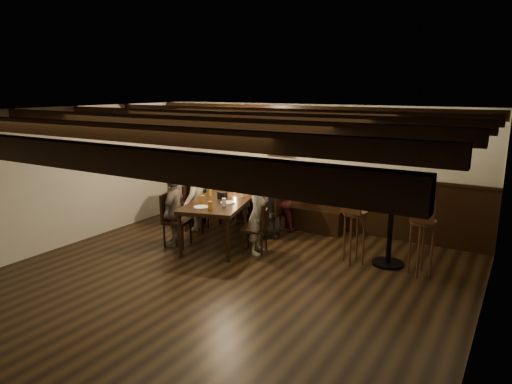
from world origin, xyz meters
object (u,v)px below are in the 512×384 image
Objects in this scene: person_right_far at (258,213)px; person_right_near at (270,202)px; bar_stool_right at (421,246)px; person_bench_right at (283,200)px; chair_right_far at (256,237)px; person_left_far at (174,211)px; chair_left_far at (176,229)px; high_top_table at (391,217)px; bar_stool_left at (354,236)px; chair_left_near at (196,216)px; chair_right_near at (268,221)px; person_bench_centre at (240,195)px; dining_table at (223,202)px; person_bench_left at (196,192)px; person_left_near at (194,194)px.

person_right_near is at bearing -0.00° from person_right_far.
person_bench_right is at bearing 158.62° from bar_stool_right.
chair_right_far is 0.70× the size of person_left_far.
chair_left_far is 0.68× the size of person_right_far.
bar_stool_left is at bearing -157.56° from high_top_table.
person_right_near is at bearing 90.00° from chair_left_near.
person_left_far is at bearing 121.48° from chair_right_near.
person_right_far is (0.03, 0.01, 0.42)m from chair_right_far.
person_right_near is at bearing 173.15° from high_top_table.
person_bench_centre is at bearing 153.43° from person_left_far.
bar_stool_right is at bearing -17.39° from high_top_table.
bar_stool_left is (3.19, -0.07, 0.17)m from chair_left_near.
chair_left_near is 0.96m from person_left_far.
bar_stool_left is (2.37, 0.16, -0.28)m from dining_table.
chair_right_far is at bearing 90.00° from person_left_far.
person_bench_right is at bearing -180.00° from person_bench_left.
bar_stool_left is (3.49, -0.45, -0.20)m from person_bench_left.
person_bench_centre is at bearing 50.20° from chair_right_near.
dining_table is 1.75× the size of person_right_near.
person_left_far is at bearing -0.00° from person_left_near.
person_right_far is (0.23, -1.34, 0.10)m from person_bench_right.
person_right_near is 2.30m from high_top_table.
person_left_near reaches higher than person_right_far.
chair_right_near is at bearing 90.00° from person_right_near.
chair_left_near is at bearing 15.53° from person_bench_right.
person_right_far is at bearing 180.00° from person_right_near.
chair_right_far is (1.38, 0.40, -0.02)m from chair_left_far.
chair_left_near is at bearing 111.91° from person_bench_left.
chair_right_near is (1.13, 1.27, 0.01)m from chair_left_far.
person_right_far reaches higher than chair_left_near.
person_left_far is 1.75m from person_right_near.
dining_table is 0.95m from chair_right_near.
person_bench_right is (0.61, 1.12, -0.14)m from dining_table.
chair_left_far is 1.08× the size of chair_right_far.
bar_stool_left is (2.94, 0.80, 0.16)m from chair_left_far.
bar_stool_left reaches higher than dining_table.
person_right_near is at bearing 90.00° from person_left_near.
chair_right_far is 0.61× the size of person_left_near.
person_left_near is (-1.46, -0.89, 0.13)m from person_bench_right.
person_left_far is (-0.03, -0.01, 0.33)m from chair_left_far.
chair_right_far is (0.82, -0.23, -0.46)m from dining_table.
chair_left_near is at bearing 179.96° from chair_left_far.
chair_right_far is 0.73× the size of bar_stool_right.
person_bench_centre is 3.23m from high_top_table.
bar_stool_left is 1.00m from bar_stool_right.
dining_table is 1.59× the size of person_left_near.
person_right_near is 1.09× the size of bar_stool_right.
person_bench_right is at bearing 129.81° from chair_left_far.
chair_right_near is 0.79× the size of person_bench_centre.
person_bench_centre is at bearing 166.72° from bar_stool_left.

